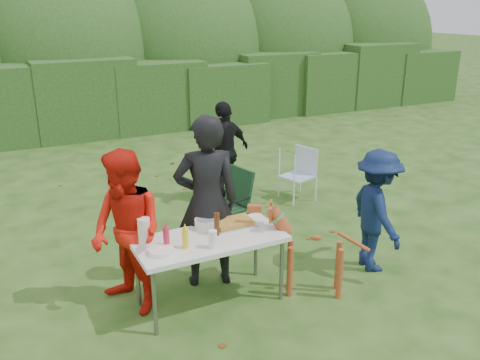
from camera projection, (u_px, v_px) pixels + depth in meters
name	position (u px, v px, depth m)	size (l,w,h in m)	color
ground	(237.00, 304.00, 5.26)	(80.00, 80.00, 0.00)	#1E4211
hedge_row	(84.00, 99.00, 11.72)	(22.00, 1.40, 1.70)	#23471C
shrub_backdrop	(69.00, 59.00, 12.82)	(20.00, 2.60, 3.20)	#3D6628
folding_table	(210.00, 242.00, 5.08)	(1.50, 0.70, 0.74)	silver
person_cook	(207.00, 202.00, 5.38)	(0.69, 0.46, 1.90)	black
person_red_jacket	(127.00, 233.00, 4.94)	(0.81, 0.63, 1.66)	red
person_black_puffy	(225.00, 152.00, 7.81)	(0.92, 0.38, 1.56)	black
child	(377.00, 211.00, 5.76)	(0.93, 0.53, 1.43)	#0C1B42
dog	(315.00, 251.00, 5.32)	(1.03, 0.41, 0.98)	#9B4521
camping_chair	(228.00, 203.00, 6.69)	(0.56, 0.56, 0.90)	#14351D
lawn_chair	(298.00, 174.00, 7.95)	(0.48, 0.48, 0.82)	#3F63BE
food_tray	(233.00, 224.00, 5.34)	(0.45, 0.30, 0.02)	#B7B7BA
focaccia_bread	(233.00, 222.00, 5.33)	(0.40, 0.26, 0.04)	#BA8132
mustard_bottle	(185.00, 239.00, 4.81)	(0.06, 0.06, 0.20)	gold
ketchup_bottle	(166.00, 238.00, 4.81)	(0.06, 0.06, 0.22)	#B92140
beer_bottle	(217.00, 224.00, 5.08)	(0.06, 0.06, 0.24)	#47230F
paper_towel_roll	(144.00, 231.00, 4.91)	(0.12, 0.12, 0.26)	white
cup_stack	(213.00, 239.00, 4.82)	(0.08, 0.08, 0.18)	white
pasta_bowl	(207.00, 223.00, 5.26)	(0.26, 0.26, 0.10)	silver
plate_stack	(161.00, 251.00, 4.73)	(0.24, 0.24, 0.05)	white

